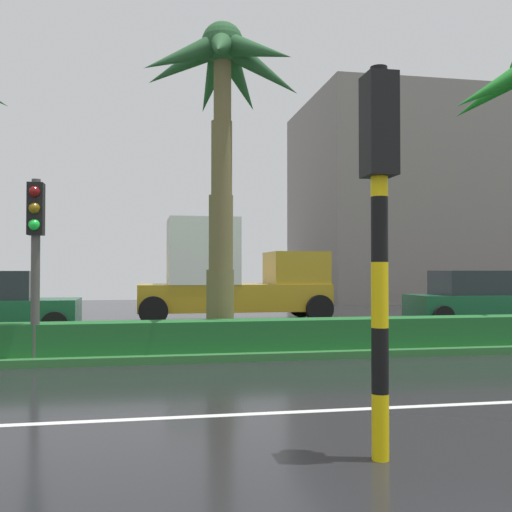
{
  "coord_description": "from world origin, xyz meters",
  "views": [
    {
      "loc": [
        5.69,
        -5.17,
        1.76
      ],
      "look_at": [
        8.55,
        9.89,
        2.1
      ],
      "focal_mm": 41.94,
      "sensor_mm": 36.0,
      "label": 1
    }
  ],
  "objects_px": {
    "palm_tree_centre": "(222,99)",
    "box_truck_following": "(231,276)",
    "car_in_traffic_third": "(475,299)",
    "traffic_signal_foreground": "(378,188)",
    "traffic_signal_median_right": "(36,234)"
  },
  "relations": [
    {
      "from": "traffic_signal_median_right",
      "to": "traffic_signal_foreground",
      "type": "distance_m",
      "value": 7.45
    },
    {
      "from": "car_in_traffic_third",
      "to": "traffic_signal_median_right",
      "type": "bearing_deg",
      "value": -154.61
    },
    {
      "from": "palm_tree_centre",
      "to": "car_in_traffic_third",
      "type": "bearing_deg",
      "value": 27.8
    },
    {
      "from": "traffic_signal_foreground",
      "to": "car_in_traffic_third",
      "type": "xyz_separation_m",
      "value": [
        8.22,
        12.07,
        -1.69
      ]
    },
    {
      "from": "palm_tree_centre",
      "to": "car_in_traffic_third",
      "type": "height_order",
      "value": "palm_tree_centre"
    },
    {
      "from": "traffic_signal_foreground",
      "to": "car_in_traffic_third",
      "type": "height_order",
      "value": "traffic_signal_foreground"
    },
    {
      "from": "palm_tree_centre",
      "to": "box_truck_following",
      "type": "xyz_separation_m",
      "value": [
        1.29,
        7.41,
        -3.9
      ]
    },
    {
      "from": "palm_tree_centre",
      "to": "box_truck_following",
      "type": "distance_m",
      "value": 8.47
    },
    {
      "from": "traffic_signal_median_right",
      "to": "car_in_traffic_third",
      "type": "height_order",
      "value": "traffic_signal_median_right"
    },
    {
      "from": "traffic_signal_foreground",
      "to": "box_truck_following",
      "type": "distance_m",
      "value": 14.93
    },
    {
      "from": "traffic_signal_foreground",
      "to": "traffic_signal_median_right",
      "type": "bearing_deg",
      "value": -56.63
    },
    {
      "from": "palm_tree_centre",
      "to": "car_in_traffic_third",
      "type": "relative_size",
      "value": 1.62
    },
    {
      "from": "palm_tree_centre",
      "to": "traffic_signal_foreground",
      "type": "height_order",
      "value": "palm_tree_centre"
    },
    {
      "from": "palm_tree_centre",
      "to": "traffic_signal_foreground",
      "type": "bearing_deg",
      "value": -86.2
    },
    {
      "from": "palm_tree_centre",
      "to": "box_truck_following",
      "type": "relative_size",
      "value": 1.09
    }
  ]
}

